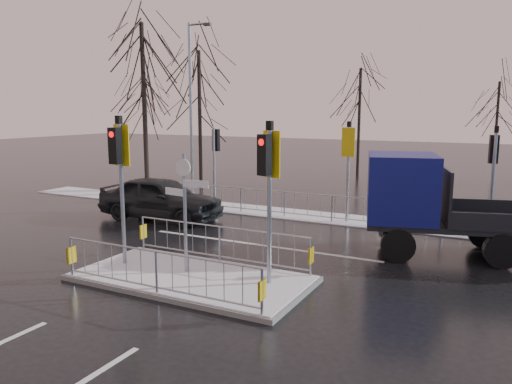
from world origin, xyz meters
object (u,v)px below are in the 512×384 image
at_px(car_far_lane, 161,198).
at_px(flatbed_truck, 433,202).
at_px(traffic_island, 191,266).
at_px(street_lamp_left, 192,105).

relative_size(car_far_lane, flatbed_truck, 0.73).
height_order(car_far_lane, flatbed_truck, flatbed_truck).
bearing_deg(flatbed_truck, car_far_lane, 179.29).
height_order(traffic_island, street_lamp_left, street_lamp_left).
height_order(flatbed_truck, street_lamp_left, street_lamp_left).
xyz_separation_m(car_far_lane, flatbed_truck, (10.23, -0.13, 0.74)).
bearing_deg(car_far_lane, traffic_island, -139.71).
xyz_separation_m(car_far_lane, street_lamp_left, (-1.24, 4.08, 3.64)).
relative_size(traffic_island, street_lamp_left, 0.73).
distance_m(car_far_lane, street_lamp_left, 5.61).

